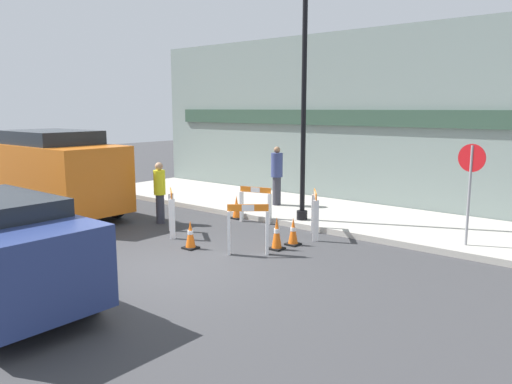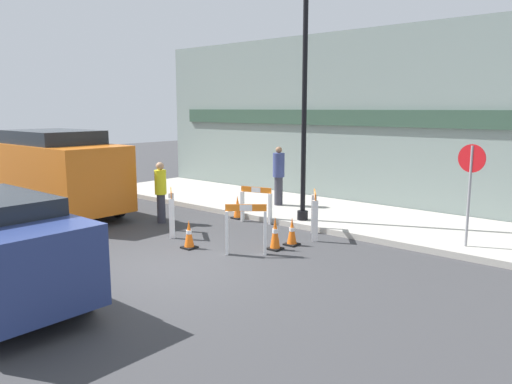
% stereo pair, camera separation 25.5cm
% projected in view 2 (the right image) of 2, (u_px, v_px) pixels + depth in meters
% --- Properties ---
extents(ground_plane, '(60.00, 60.00, 0.00)m').
position_uv_depth(ground_plane, '(158.00, 270.00, 9.64)').
color(ground_plane, '#38383A').
extents(sidewalk_slab, '(18.00, 3.74, 0.15)m').
position_uv_depth(sidewalk_slab, '(334.00, 214.00, 14.40)').
color(sidewalk_slab, '#ADA89E').
rests_on(sidewalk_slab, ground_plane).
extents(storefront_facade, '(18.00, 0.22, 5.50)m').
position_uv_depth(storefront_facade, '(369.00, 120.00, 15.41)').
color(storefront_facade, gray).
rests_on(storefront_facade, ground_plane).
extents(streetlamp_post, '(0.44, 0.44, 6.52)m').
position_uv_depth(streetlamp_post, '(305.00, 62.00, 12.69)').
color(streetlamp_post, black).
rests_on(streetlamp_post, sidewalk_slab).
extents(stop_sign, '(0.60, 0.11, 2.21)m').
position_uv_depth(stop_sign, '(470.00, 178.00, 10.57)').
color(stop_sign, gray).
rests_on(stop_sign, sidewalk_slab).
extents(barricade_0, '(0.75, 0.65, 1.12)m').
position_uv_depth(barricade_0, '(172.00, 210.00, 12.33)').
color(barricade_0, white).
rests_on(barricade_0, ground_plane).
extents(barricade_1, '(0.75, 0.67, 1.10)m').
position_uv_depth(barricade_1, '(246.00, 227.00, 10.60)').
color(barricade_1, white).
rests_on(barricade_1, ground_plane).
extents(barricade_2, '(0.61, 0.77, 1.13)m').
position_uv_depth(barricade_2, '(315.00, 213.00, 12.04)').
color(barricade_2, white).
rests_on(barricade_2, ground_plane).
extents(barricade_3, '(0.91, 0.35, 0.99)m').
position_uv_depth(barricade_3, '(256.00, 203.00, 13.59)').
color(barricade_3, white).
rests_on(barricade_3, ground_plane).
extents(traffic_cone_0, '(0.30, 0.30, 0.74)m').
position_uv_depth(traffic_cone_0, '(275.00, 234.00, 11.02)').
color(traffic_cone_0, black).
rests_on(traffic_cone_0, ground_plane).
extents(traffic_cone_1, '(0.30, 0.30, 0.65)m').
position_uv_depth(traffic_cone_1, '(189.00, 235.00, 11.12)').
color(traffic_cone_1, black).
rests_on(traffic_cone_1, ground_plane).
extents(traffic_cone_2, '(0.30, 0.30, 0.65)m').
position_uv_depth(traffic_cone_2, '(238.00, 208.00, 14.14)').
color(traffic_cone_2, black).
rests_on(traffic_cone_2, ground_plane).
extents(traffic_cone_3, '(0.30, 0.30, 0.64)m').
position_uv_depth(traffic_cone_3, '(292.00, 232.00, 11.38)').
color(traffic_cone_3, black).
rests_on(traffic_cone_3, ground_plane).
extents(person_worker, '(0.37, 0.37, 1.67)m').
position_uv_depth(person_worker, '(161.00, 190.00, 13.53)').
color(person_worker, '#33333D').
rests_on(person_worker, ground_plane).
extents(person_pedestrian, '(0.44, 0.44, 1.80)m').
position_uv_depth(person_pedestrian, '(279.00, 174.00, 15.26)').
color(person_pedestrian, '#33333D').
rests_on(person_pedestrian, sidewalk_slab).
extents(work_van, '(4.99, 2.21, 2.48)m').
position_uv_depth(work_van, '(55.00, 170.00, 14.41)').
color(work_van, '#D16619').
rests_on(work_van, ground_plane).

